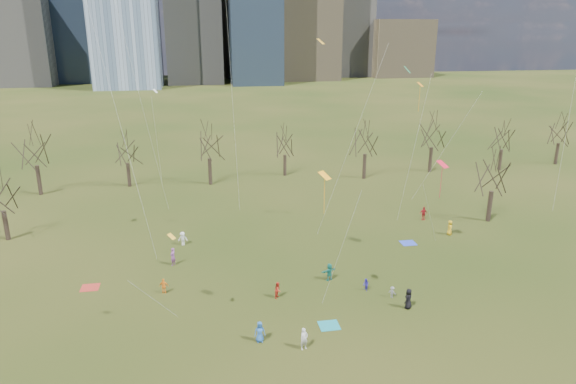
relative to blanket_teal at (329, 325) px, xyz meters
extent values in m
plane|color=black|center=(-0.92, 1.40, -0.01)|extent=(500.00, 500.00, 0.00)
cube|color=#726347|center=(44.08, 216.40, 35.98)|extent=(28.00, 28.00, 72.00)
cube|color=#384C66|center=(-60.92, 221.40, 32.48)|extent=(25.00, 25.00, 65.00)
cube|color=slate|center=(69.08, 231.40, 28.98)|extent=(22.00, 22.00, 58.00)
cube|color=#726347|center=(4.08, 241.40, 23.98)|extent=(30.00, 30.00, 48.00)
cube|color=slate|center=(-85.92, 211.40, 17.98)|extent=(35.00, 30.00, 36.00)
cube|color=#726347|center=(94.08, 226.40, 13.98)|extent=(30.00, 28.00, 28.00)
cylinder|color=black|center=(-31.92, 40.40, 2.12)|extent=(0.55, 0.55, 4.28)
cylinder|color=black|center=(-19.92, 42.40, 1.79)|extent=(0.52, 0.52, 3.60)
cylinder|color=black|center=(-7.92, 41.40, 2.01)|extent=(0.54, 0.54, 4.05)
cylinder|color=black|center=(4.08, 44.40, 1.67)|extent=(0.51, 0.51, 3.38)
cylinder|color=black|center=(16.08, 40.40, 1.97)|extent=(0.54, 0.54, 3.96)
cylinder|color=black|center=(28.08, 42.40, 2.05)|extent=(0.54, 0.54, 4.14)
cylinder|color=black|center=(40.08, 41.40, 1.74)|extent=(0.52, 0.52, 3.51)
cylinder|color=black|center=(52.08, 43.40, 1.85)|extent=(0.53, 0.53, 3.74)
cylinder|color=black|center=(-30.92, 23.40, 1.67)|extent=(0.51, 0.51, 3.38)
cylinder|color=black|center=(25.08, 19.40, 1.90)|extent=(0.53, 0.53, 3.83)
cube|color=teal|center=(0.00, 0.00, 0.00)|extent=(1.60, 1.50, 0.03)
cube|color=blue|center=(12.71, 14.58, 0.00)|extent=(1.60, 1.50, 0.03)
cube|color=#AD2D22|center=(-19.79, 9.91, 0.00)|extent=(1.60, 1.50, 0.03)
imported|color=#265BA7|center=(-5.65, -1.19, 0.81)|extent=(0.81, 0.53, 1.66)
imported|color=silver|center=(-2.59, -2.68, 0.84)|extent=(0.73, 0.61, 1.70)
imported|color=red|center=(-3.27, 5.14, 0.72)|extent=(0.86, 0.90, 1.47)
imported|color=slate|center=(6.53, 3.41, 0.51)|extent=(0.75, 0.76, 1.05)
imported|color=orange|center=(-13.09, 7.68, 0.69)|extent=(0.88, 0.49, 1.41)
imported|color=#1A786A|center=(1.96, 7.59, 0.82)|extent=(1.62, 1.01, 1.67)
imported|color=black|center=(7.19, 1.45, 0.88)|extent=(1.03, 0.98, 1.78)
imported|color=#854387|center=(-12.51, 13.44, 0.90)|extent=(0.73, 0.80, 1.83)
imported|color=#3429B4|center=(4.66, 5.02, 0.56)|extent=(0.54, 0.64, 1.16)
imported|color=silver|center=(-11.65, 18.37, 0.75)|extent=(1.02, 0.63, 1.53)
imported|color=red|center=(17.41, 21.16, 0.83)|extent=(1.02, 0.48, 1.69)
imported|color=gold|center=(18.28, 16.04, 0.86)|extent=(0.87, 1.01, 1.74)
plane|color=#FFA115|center=(-0.35, 1.08, 12.03)|extent=(1.26, 1.24, 0.51)
cylinder|color=silver|center=(0.43, -0.93, 6.71)|extent=(1.57, 4.04, 10.65)
cylinder|color=#FFA115|center=(-0.35, 1.08, 10.39)|extent=(0.04, 0.04, 2.70)
plane|color=gold|center=(2.66, 15.57, 21.29)|extent=(1.06, 1.08, 0.52)
cylinder|color=silver|center=(4.48, 11.32, 11.34)|extent=(3.67, 8.52, 19.91)
plane|color=red|center=(14.42, 11.66, 9.59)|extent=(1.55, 1.49, 0.60)
cylinder|color=silver|center=(11.99, 8.58, 5.49)|extent=(4.88, 6.19, 8.22)
cylinder|color=red|center=(14.42, 11.66, 7.66)|extent=(0.04, 0.04, 3.15)
cylinder|color=silver|center=(-15.80, 10.41, 14.39)|extent=(3.74, 3.50, 26.01)
cylinder|color=silver|center=(-5.69, 21.37, 18.51)|extent=(1.66, 7.00, 34.26)
plane|color=#23985B|center=(12.81, 18.28, 18.34)|extent=(1.09, 1.20, 0.70)
cylinder|color=silver|center=(13.22, 16.16, 9.86)|extent=(0.83, 4.26, 16.95)
cylinder|color=silver|center=(-15.05, 21.97, 14.45)|extent=(3.19, 9.74, 26.13)
plane|color=orange|center=(17.47, 25.04, 16.07)|extent=(1.10, 1.09, 0.52)
cylinder|color=silver|center=(19.19, 20.94, 8.73)|extent=(3.47, 8.22, 14.70)
cylinder|color=orange|center=(17.47, 25.04, 14.31)|extent=(0.04, 0.04, 3.00)
plane|color=yellow|center=(-11.70, 1.13, 7.98)|extent=(0.75, 0.78, 0.36)
cylinder|color=silver|center=(-12.86, -2.19, 4.68)|extent=(2.33, 6.65, 6.60)
cylinder|color=silver|center=(31.46, 16.29, 13.75)|extent=(2.27, 3.18, 24.74)
plane|color=silver|center=(-14.71, 36.61, 14.67)|extent=(0.80, 0.87, 0.49)
cylinder|color=silver|center=(-14.73, 33.34, 8.03)|extent=(0.05, 6.55, 13.29)
camera|label=1|loc=(-9.42, -34.38, 22.18)|focal=32.00mm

